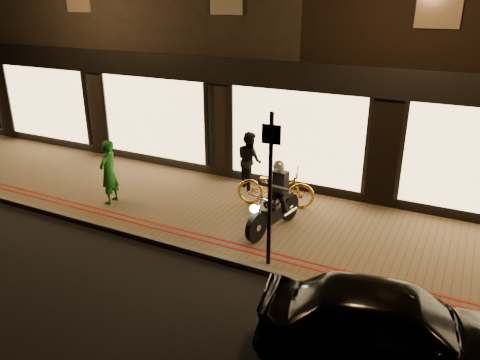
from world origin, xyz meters
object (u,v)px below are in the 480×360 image
Objects in this scene: sign_post at (270,183)px; parked_car at (392,327)px; bicycle_gold at (276,187)px; person_green at (109,172)px; motorcycle at (275,204)px.

sign_post reaches higher than parked_car.
parked_car is (3.54, -4.11, 0.02)m from bicycle_gold.
bicycle_gold is 5.42m from parked_car.
bicycle_gold is 1.18× the size of person_green.
parked_car is at bearing 62.95° from person_green.
bicycle_gold is at bearing 110.39° from sign_post.
parked_car is at bearing -30.87° from sign_post.
bicycle_gold is (-0.96, 2.57, -1.17)m from sign_post.
motorcycle is at bearing -173.02° from bicycle_gold.
parked_car is at bearing -33.36° from motorcycle.
person_green is at bearing 169.60° from sign_post.
parked_car is (2.58, -1.54, -1.15)m from sign_post.
motorcycle reaches higher than parked_car.
motorcycle is 0.51× the size of parked_car.
sign_post is at bearing 70.81° from person_green.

